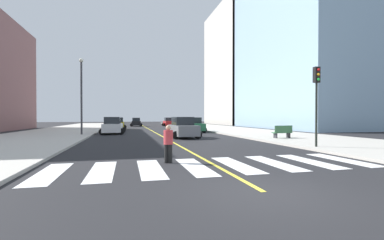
% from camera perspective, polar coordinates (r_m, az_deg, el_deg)
% --- Properties ---
extents(ground_plane, '(220.00, 220.00, 0.00)m').
position_cam_1_polar(ground_plane, '(7.65, 15.26, -14.77)').
color(ground_plane, black).
extents(sidewalk_kerb_east, '(10.00, 120.00, 0.15)m').
position_cam_1_polar(sidewalk_kerb_east, '(30.86, 16.95, -3.01)').
color(sidewalk_kerb_east, '#B2ADA3').
rests_on(sidewalk_kerb_east, ground).
extents(sidewalk_kerb_west, '(10.00, 120.00, 0.15)m').
position_cam_1_polar(sidewalk_kerb_west, '(27.87, -31.90, -3.47)').
color(sidewalk_kerb_west, '#B2ADA3').
rests_on(sidewalk_kerb_west, ground).
extents(crosswalk_paint, '(13.50, 4.00, 0.01)m').
position_cam_1_polar(crosswalk_paint, '(11.23, 5.11, -9.75)').
color(crosswalk_paint, silver).
rests_on(crosswalk_paint, ground).
extents(lane_divider_paint, '(0.16, 80.00, 0.01)m').
position_cam_1_polar(lane_divider_paint, '(46.62, -9.47, -1.85)').
color(lane_divider_paint, yellow).
rests_on(lane_divider_paint, ground).
extents(office_tower_glass, '(20.00, 28.00, 40.00)m').
position_cam_1_polar(office_tower_glass, '(57.33, 24.37, 18.86)').
color(office_tower_glass, '#8CADC6').
rests_on(office_tower_glass, ground).
extents(parking_garage_concrete, '(18.00, 24.00, 31.65)m').
position_cam_1_polar(parking_garage_concrete, '(76.27, 11.92, 11.06)').
color(parking_garage_concrete, '#B2ADA3').
rests_on(parking_garage_concrete, ground).
extents(car_gray_nearest, '(2.99, 4.65, 2.04)m').
position_cam_1_polar(car_gray_nearest, '(25.81, -1.95, -1.74)').
color(car_gray_nearest, slate).
rests_on(car_gray_nearest, ground).
extents(car_yellow_second, '(2.78, 4.43, 1.97)m').
position_cam_1_polar(car_yellow_second, '(44.81, -15.71, -0.79)').
color(car_yellow_second, gold).
rests_on(car_yellow_second, ground).
extents(car_black_third, '(2.74, 4.27, 1.87)m').
position_cam_1_polar(car_black_third, '(58.92, -11.93, -0.49)').
color(car_black_third, black).
rests_on(car_black_third, ground).
extents(car_green_fourth, '(2.83, 4.46, 1.97)m').
position_cam_1_polar(car_green_fourth, '(35.21, 0.35, -1.15)').
color(car_green_fourth, '#236B42').
rests_on(car_green_fourth, ground).
extents(car_red_fifth, '(2.73, 4.33, 1.92)m').
position_cam_1_polar(car_red_fifth, '(59.08, -5.07, -0.45)').
color(car_red_fifth, red).
rests_on(car_red_fifth, ground).
extents(car_white_sixth, '(2.99, 4.65, 2.04)m').
position_cam_1_polar(car_white_sixth, '(32.95, -16.70, -1.25)').
color(car_white_sixth, silver).
rests_on(car_white_sixth, ground).
extents(traffic_light_near_corner, '(0.36, 0.41, 5.05)m').
position_cam_1_polar(traffic_light_near_corner, '(18.58, 25.28, 5.70)').
color(traffic_light_near_corner, black).
rests_on(traffic_light_near_corner, sidewalk_kerb_east).
extents(park_bench, '(1.82, 0.63, 1.12)m').
position_cam_1_polar(park_bench, '(25.09, 18.93, -2.45)').
color(park_bench, '#33603D').
rests_on(park_bench, sidewalk_kerb_east).
extents(pedestrian_crossing, '(0.41, 0.41, 1.68)m').
position_cam_1_polar(pedestrian_crossing, '(11.75, -5.14, -4.77)').
color(pedestrian_crossing, black).
rests_on(pedestrian_crossing, ground).
extents(street_lamp, '(0.44, 0.44, 8.20)m').
position_cam_1_polar(street_lamp, '(31.05, -22.74, 5.97)').
color(street_lamp, '#38383D').
rests_on(street_lamp, sidewalk_kerb_west).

